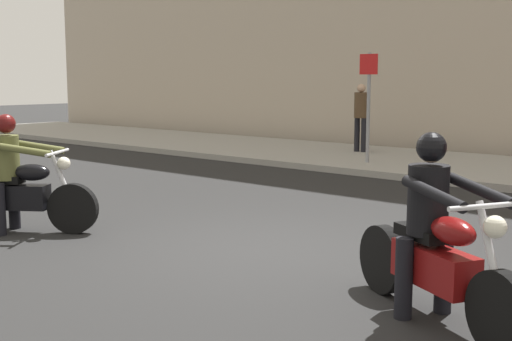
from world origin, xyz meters
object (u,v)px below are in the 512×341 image
Objects in this scene: motorcycle_with_rider_black_leather at (435,245)px; street_sign_post at (368,96)px; motorcycle_with_rider_olive at (15,184)px; pedestrian_bystander at (361,112)px.

motorcycle_with_rider_black_leather is 9.49m from street_sign_post.
street_sign_post is at bearing 124.77° from motorcycle_with_rider_black_leather.
motorcycle_with_rider_black_leather reaches higher than motorcycle_with_rider_olive.
street_sign_post reaches higher than motorcycle_with_rider_black_leather.
street_sign_post is (0.21, 8.32, 0.97)m from motorcycle_with_rider_olive.
motorcycle_with_rider_black_leather is 0.84× the size of street_sign_post.
motorcycle_with_rider_olive is 1.09× the size of pedestrian_bystander.
motorcycle_with_rider_olive is at bearing -91.45° from street_sign_post.
pedestrian_bystander is (-6.64, 9.47, 0.49)m from motorcycle_with_rider_black_leather.
pedestrian_bystander reaches higher than motorcycle_with_rider_olive.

